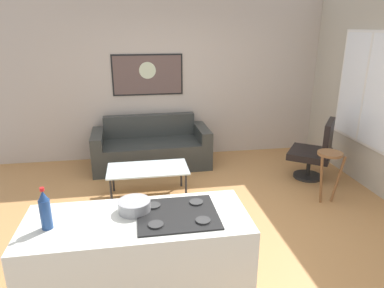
# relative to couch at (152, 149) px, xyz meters

# --- Properties ---
(ground) EXTENTS (6.40, 6.40, 0.04)m
(ground) POSITION_rel_couch_xyz_m (0.46, -1.94, -0.31)
(ground) COLOR #B27C47
(back_wall) EXTENTS (6.40, 0.05, 2.80)m
(back_wall) POSITION_rel_couch_xyz_m (0.46, 0.49, 1.11)
(back_wall) COLOR #B3A69A
(back_wall) RESTS_ON ground
(couch) EXTENTS (1.94, 0.87, 0.82)m
(couch) POSITION_rel_couch_xyz_m (0.00, 0.00, 0.00)
(couch) COLOR #2D302E
(couch) RESTS_ON ground
(coffee_table) EXTENTS (1.09, 0.57, 0.42)m
(coffee_table) POSITION_rel_couch_xyz_m (-0.11, -1.14, 0.10)
(coffee_table) COLOR silver
(coffee_table) RESTS_ON ground
(armchair) EXTENTS (0.85, 0.85, 0.94)m
(armchair) POSITION_rel_couch_xyz_m (2.45, -0.95, 0.17)
(armchair) COLOR black
(armchair) RESTS_ON ground
(bar_stool) EXTENTS (0.37, 0.36, 0.70)m
(bar_stool) POSITION_rel_couch_xyz_m (2.25, -1.66, 0.25)
(bar_stool) COLOR brown
(bar_stool) RESTS_ON ground
(kitchen_counter) EXTENTS (1.67, 0.68, 0.93)m
(kitchen_counter) POSITION_rel_couch_xyz_m (-0.26, -3.25, 0.17)
(kitchen_counter) COLOR silver
(kitchen_counter) RESTS_ON ground
(soda_bottle) EXTENTS (0.08, 0.08, 0.31)m
(soda_bottle) POSITION_rel_couch_xyz_m (-0.88, -3.28, 0.76)
(soda_bottle) COLOR navy
(soda_bottle) RESTS_ON kitchen_counter
(mixing_bowl) EXTENTS (0.25, 0.25, 0.09)m
(mixing_bowl) POSITION_rel_couch_xyz_m (-0.28, -3.15, 0.66)
(mixing_bowl) COLOR gray
(mixing_bowl) RESTS_ON kitchen_counter
(wall_painting) EXTENTS (1.19, 0.03, 0.69)m
(wall_painting) POSITION_rel_couch_xyz_m (0.00, 0.44, 1.19)
(wall_painting) COLOR black
(window) EXTENTS (0.03, 1.27, 1.61)m
(window) POSITION_rel_couch_xyz_m (3.05, -1.04, 1.12)
(window) COLOR silver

